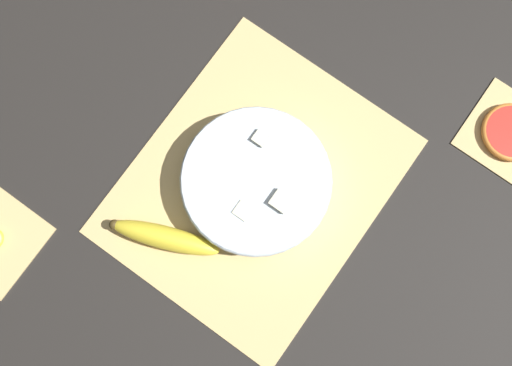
{
  "coord_description": "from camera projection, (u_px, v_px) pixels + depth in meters",
  "views": [
    {
      "loc": [
        -0.14,
        -0.1,
        0.99
      ],
      "look_at": [
        0.0,
        0.0,
        0.03
      ],
      "focal_mm": 42.0,
      "sensor_mm": 36.0,
      "label": 1
    }
  ],
  "objects": [
    {
      "name": "whole_banana",
      "position": [
        164.0,
        237.0,
        0.96
      ],
      "size": [
        0.1,
        0.18,
        0.04
      ],
      "color": "yellow",
      "rests_on": "bamboo_mat_center"
    },
    {
      "name": "coaster_mat_near_right",
      "position": [
        509.0,
        134.0,
        1.01
      ],
      "size": [
        0.14,
        0.14,
        0.01
      ],
      "color": "#D6B775",
      "rests_on": "ground_plane"
    },
    {
      "name": "bamboo_mat_center",
      "position": [
        256.0,
        186.0,
        1.0
      ],
      "size": [
        0.46,
        0.39,
        0.01
      ],
      "color": "#D6B775",
      "rests_on": "ground_plane"
    },
    {
      "name": "grapefruit_slice",
      "position": [
        511.0,
        132.0,
        1.0
      ],
      "size": [
        0.1,
        0.1,
        0.01
      ],
      "color": "red",
      "rests_on": "coaster_mat_near_right"
    },
    {
      "name": "fruit_salad_bowl",
      "position": [
        256.0,
        182.0,
        0.96
      ],
      "size": [
        0.24,
        0.24,
        0.06
      ],
      "color": "silver",
      "rests_on": "bamboo_mat_center"
    },
    {
      "name": "ground_plane",
      "position": [
        256.0,
        186.0,
        1.0
      ],
      "size": [
        6.0,
        6.0,
        0.0
      ],
      "primitive_type": "plane",
      "color": "black"
    }
  ]
}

